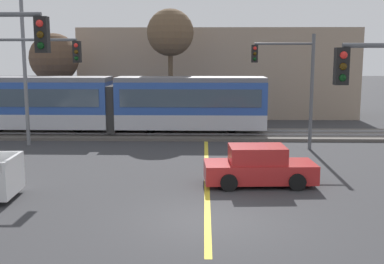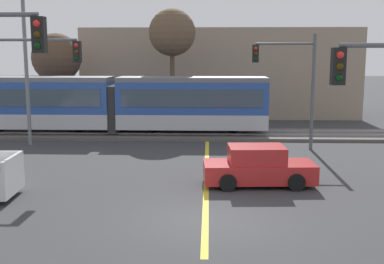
% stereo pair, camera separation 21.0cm
% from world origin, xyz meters
% --- Properties ---
extents(ground_plane, '(200.00, 200.00, 0.00)m').
position_xyz_m(ground_plane, '(0.00, 0.00, 0.00)').
color(ground_plane, '#333335').
extents(track_bed, '(120.00, 4.00, 0.18)m').
position_xyz_m(track_bed, '(0.00, 15.36, 0.09)').
color(track_bed, '#56514C').
rests_on(track_bed, ground).
extents(rail_near, '(120.00, 0.08, 0.10)m').
position_xyz_m(rail_near, '(0.00, 14.64, 0.23)').
color(rail_near, '#939399').
rests_on(rail_near, track_bed).
extents(rail_far, '(120.00, 0.08, 0.10)m').
position_xyz_m(rail_far, '(0.00, 16.08, 0.23)').
color(rail_far, '#939399').
rests_on(rail_far, track_bed).
extents(light_rail_tram, '(18.50, 2.64, 3.43)m').
position_xyz_m(light_rail_tram, '(-5.68, 15.36, 2.05)').
color(light_rail_tram, '#B7BAC1').
rests_on(light_rail_tram, track_bed).
extents(lane_centre_line, '(0.20, 16.10, 0.01)m').
position_xyz_m(lane_centre_line, '(0.00, 5.31, 0.00)').
color(lane_centre_line, gold).
rests_on(lane_centre_line, ground).
extents(sedan_crossing, '(4.29, 2.09, 1.52)m').
position_xyz_m(sedan_crossing, '(1.99, 4.17, 0.70)').
color(sedan_crossing, '#B22323').
rests_on(sedan_crossing, ground).
extents(traffic_light_mid_left, '(4.25, 0.38, 5.90)m').
position_xyz_m(traffic_light_mid_left, '(-8.04, 6.62, 3.98)').
color(traffic_light_mid_left, '#515459').
rests_on(traffic_light_mid_left, ground).
extents(traffic_light_far_right, '(3.25, 0.38, 6.00)m').
position_xyz_m(traffic_light_far_right, '(4.40, 11.27, 3.90)').
color(traffic_light_far_right, '#515459').
rests_on(traffic_light_far_right, ground).
extents(street_lamp_west, '(2.58, 0.28, 9.58)m').
position_xyz_m(street_lamp_west, '(-9.60, 12.10, 5.43)').
color(street_lamp_west, slate).
rests_on(street_lamp_west, ground).
extents(bare_tree_far_west, '(3.44, 3.44, 6.43)m').
position_xyz_m(bare_tree_far_west, '(-10.65, 19.94, 4.68)').
color(bare_tree_far_west, brown).
rests_on(bare_tree_far_west, ground).
extents(bare_tree_west, '(3.18, 3.18, 8.02)m').
position_xyz_m(bare_tree_west, '(-2.44, 19.26, 6.36)').
color(bare_tree_west, brown).
rests_on(bare_tree_west, ground).
extents(building_backdrop_far, '(21.57, 6.00, 6.96)m').
position_xyz_m(building_backdrop_far, '(0.95, 25.76, 3.48)').
color(building_backdrop_far, gray).
rests_on(building_backdrop_far, ground).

